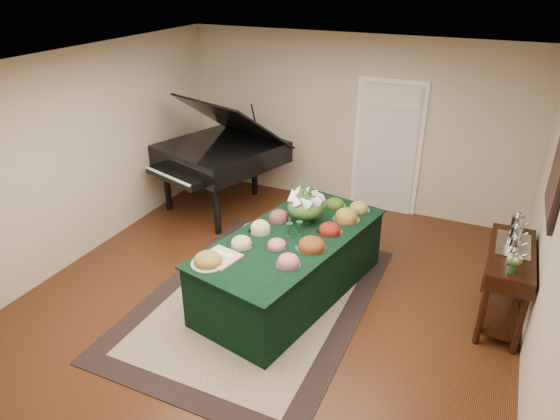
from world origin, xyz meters
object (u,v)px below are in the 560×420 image
at_px(buffet_table, 291,265).
at_px(mahogany_sideboard, 509,267).
at_px(floral_centerpiece, 305,203).
at_px(grand_piano, 221,153).

height_order(buffet_table, mahogany_sideboard, mahogany_sideboard).
bearing_deg(mahogany_sideboard, buffet_table, -167.84).
distance_m(buffet_table, floral_centerpiece, 0.75).
bearing_deg(mahogany_sideboard, floral_centerpiece, -176.92).
bearing_deg(floral_centerpiece, mahogany_sideboard, 3.08).
height_order(grand_piano, mahogany_sideboard, grand_piano).
height_order(floral_centerpiece, grand_piano, grand_piano).
height_order(buffet_table, floral_centerpiece, floral_centerpiece).
xyz_separation_m(floral_centerpiece, mahogany_sideboard, (2.30, 0.12, -0.36)).
height_order(floral_centerpiece, mahogany_sideboard, floral_centerpiece).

